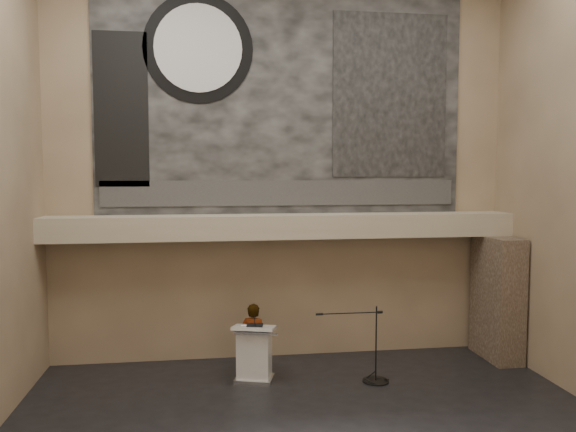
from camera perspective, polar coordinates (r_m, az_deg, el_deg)
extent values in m
cube|color=#77634B|center=(12.34, -0.54, 5.15)|extent=(10.00, 0.02, 8.50)
cube|color=#77634B|center=(4.54, 13.26, 6.29)|extent=(10.00, 0.02, 8.50)
cube|color=tan|center=(11.99, -0.27, -1.04)|extent=(10.00, 0.80, 0.50)
cylinder|color=#B2893D|center=(11.86, -7.93, -2.51)|extent=(0.04, 0.04, 0.06)
cylinder|color=#B2893D|center=(12.38, 8.51, -2.22)|extent=(0.04, 0.04, 0.06)
cube|color=black|center=(12.41, -0.52, 11.86)|extent=(8.00, 0.05, 5.00)
cube|color=#2F2F2F|center=(12.27, -0.49, 2.36)|extent=(7.76, 0.02, 0.55)
cylinder|color=black|center=(12.43, -9.10, 16.47)|extent=(2.30, 0.02, 2.30)
cylinder|color=silver|center=(12.41, -9.11, 16.49)|extent=(1.84, 0.02, 1.84)
cube|color=black|center=(12.93, 10.34, 11.94)|extent=(2.60, 0.02, 3.60)
cube|color=black|center=(12.35, -16.60, 10.32)|extent=(1.10, 0.02, 3.20)
cube|color=#423429|center=(13.29, 20.48, -7.77)|extent=(0.60, 1.40, 2.70)
cube|color=silver|center=(11.53, -3.44, -16.17)|extent=(0.85, 0.73, 0.08)
cube|color=silver|center=(11.35, -3.45, -13.71)|extent=(0.73, 0.60, 0.96)
cube|color=silver|center=(11.19, -3.45, -11.26)|extent=(0.94, 0.78, 0.14)
cube|color=black|center=(11.16, -3.39, -11.05)|extent=(0.35, 0.30, 0.04)
cube|color=white|center=(11.13, -4.21, -11.18)|extent=(0.22, 0.30, 0.00)
imported|color=white|center=(11.61, -3.53, -12.39)|extent=(0.63, 0.52, 1.47)
cylinder|color=black|center=(11.61, 8.89, -16.21)|extent=(0.52, 0.52, 0.02)
cylinder|color=black|center=(11.37, 8.94, -12.73)|extent=(0.03, 0.03, 1.50)
cylinder|color=black|center=(11.06, 6.13, -9.79)|extent=(1.26, 0.03, 0.02)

